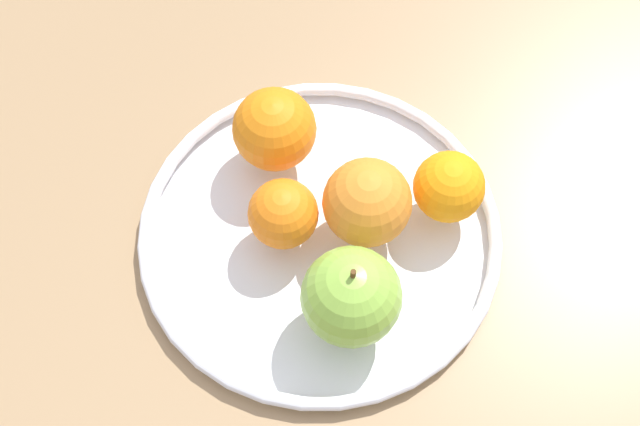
{
  "coord_description": "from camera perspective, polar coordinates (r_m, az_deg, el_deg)",
  "views": [
    {
      "loc": [
        33.86,
        -10.35,
        71.31
      ],
      "look_at": [
        0.0,
        0.0,
        4.8
      ],
      "focal_mm": 49.26,
      "sensor_mm": 36.0,
      "label": 1
    }
  ],
  "objects": [
    {
      "name": "apple",
      "position": [
        0.71,
        1.84,
        -5.52
      ],
      "size": [
        8.29,
        8.29,
        9.09
      ],
      "color": "#88BD41",
      "rests_on": "fruit_bowl"
    },
    {
      "name": "orange_back_left",
      "position": [
        0.77,
        8.38,
        1.7
      ],
      "size": [
        6.34,
        6.34,
        6.34
      ],
      "primitive_type": "sphere",
      "color": "orange",
      "rests_on": "fruit_bowl"
    },
    {
      "name": "fruit_bowl",
      "position": [
        0.79,
        0.0,
        -1.33
      ],
      "size": [
        32.62,
        32.62,
        1.8
      ],
      "color": "silver",
      "rests_on": "ground_plane"
    },
    {
      "name": "orange_center",
      "position": [
        0.75,
        -2.41,
        -0.05
      ],
      "size": [
        6.15,
        6.15,
        6.15
      ],
      "primitive_type": "sphere",
      "color": "orange",
      "rests_on": "fruit_bowl"
    },
    {
      "name": "orange_back_right",
      "position": [
        0.75,
        3.08,
        0.68
      ],
      "size": [
        7.76,
        7.76,
        7.76
      ],
      "primitive_type": "sphere",
      "color": "orange",
      "rests_on": "fruit_bowl"
    },
    {
      "name": "ground_plane",
      "position": [
        0.81,
        0.0,
        -2.25
      ],
      "size": [
        117.06,
        117.06,
        4.0
      ],
      "primitive_type": "cube",
      "color": "#987853"
    },
    {
      "name": "orange_front_left",
      "position": [
        0.79,
        -2.98,
        5.46
      ],
      "size": [
        7.61,
        7.61,
        7.61
      ],
      "primitive_type": "sphere",
      "color": "orange",
      "rests_on": "fruit_bowl"
    }
  ]
}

